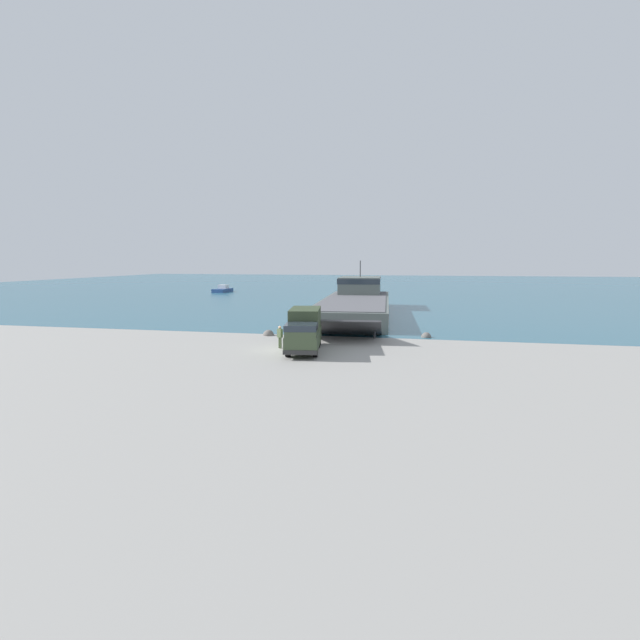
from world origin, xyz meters
name	(u,v)px	position (x,y,z in m)	size (l,w,h in m)	color
ground_plane	(285,349)	(0.00, 0.00, 0.00)	(240.00, 240.00, 0.00)	gray
water_surface	(387,286)	(0.00, 97.43, 0.00)	(240.00, 180.00, 0.01)	#285B70
landing_craft	(356,301)	(1.74, 27.31, 1.60)	(10.95, 38.59, 6.91)	#56605B
military_truck	(304,330)	(1.65, -0.35, 1.64)	(3.60, 7.69, 3.21)	#3D4C33
soldier_on_ramp	(280,335)	(-0.52, 0.37, 1.05)	(0.50, 0.43, 1.80)	#475638
moored_boat_a	(223,290)	(-32.94, 64.08, 0.53)	(2.89, 5.49, 1.59)	navy
mooring_bollard	(374,335)	(6.34, 6.94, 0.36)	(0.23, 0.23, 0.67)	#333338
shoreline_rock_a	(426,337)	(10.89, 8.62, 0.00)	(0.92, 0.92, 0.92)	#66605B
shoreline_rock_b	(268,335)	(-3.57, 6.65, 0.00)	(1.05, 1.05, 1.05)	#66605B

